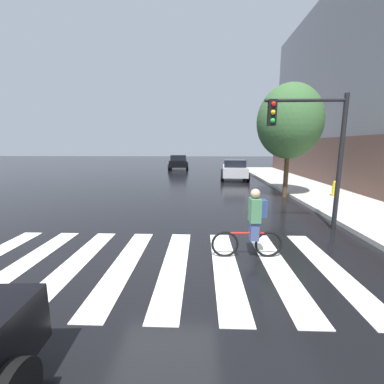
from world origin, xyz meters
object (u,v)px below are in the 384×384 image
at_px(sedan_far, 179,162).
at_px(cyclist, 253,224).
at_px(street_tree_near, 289,122).
at_px(fire_hydrant, 335,189).
at_px(traffic_light_near, 315,139).
at_px(sedan_mid, 234,169).

xyz_separation_m(sedan_far, cyclist, (3.84, -23.42, -0.00)).
bearing_deg(street_tree_near, cyclist, -113.01).
bearing_deg(cyclist, street_tree_near, 66.99).
bearing_deg(sedan_far, street_tree_near, -66.21).
bearing_deg(fire_hydrant, street_tree_near, 170.60).
bearing_deg(cyclist, sedan_far, 99.32).
bearing_deg(fire_hydrant, cyclist, -127.93).
xyz_separation_m(traffic_light_near, street_tree_near, (0.96, 5.32, 1.00)).
distance_m(sedan_far, fire_hydrant, 18.82).
height_order(fire_hydrant, street_tree_near, street_tree_near).
bearing_deg(sedan_mid, street_tree_near, -76.31).
relative_size(traffic_light_near, fire_hydrant, 5.38).
height_order(cyclist, traffic_light_near, traffic_light_near).
distance_m(sedan_mid, fire_hydrant, 8.62).
height_order(sedan_far, fire_hydrant, sedan_far).
distance_m(sedan_mid, sedan_far, 10.21).
height_order(cyclist, fire_hydrant, cyclist).
bearing_deg(street_tree_near, sedan_far, 113.79).
height_order(sedan_far, street_tree_near, street_tree_near).
relative_size(sedan_mid, fire_hydrant, 6.02).
distance_m(cyclist, fire_hydrant, 9.01).
bearing_deg(street_tree_near, sedan_mid, 103.69).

